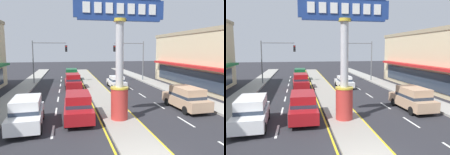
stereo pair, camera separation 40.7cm
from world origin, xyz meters
TOP-DOWN VIEW (x-y plane):
  - median_strip at (0.00, 18.00)m, footprint 2.31×52.00m
  - sidewalk_left at (-8.93, 16.00)m, footprint 2.36×60.00m
  - sidewalk_right at (8.93, 16.00)m, footprint 2.36×60.00m
  - lane_markings at (0.00, 16.65)m, footprint 9.05×52.00m
  - district_sign at (0.00, 5.96)m, footprint 6.08×1.24m
  - storefront_right at (15.54, 16.42)m, footprint 9.40×19.81m
  - traffic_light_left_side at (-6.39, 23.81)m, footprint 4.86×0.46m
  - traffic_light_right_side at (6.39, 23.56)m, footprint 4.86×0.46m
  - suv_near_right_lane at (-2.80, 26.46)m, footprint 1.99×4.61m
  - suv_far_right_lane at (-2.80, 6.83)m, footprint 2.00×4.62m
  - suv_near_left_lane at (-6.11, 5.99)m, footprint 2.14×4.69m
  - suv_mid_left_lane at (6.11, 7.62)m, footprint 2.09×4.67m
  - suv_far_left_oncoming at (-2.81, 19.19)m, footprint 2.10×4.67m
  - sedan_kerb_right at (2.80, 18.87)m, footprint 1.90×4.33m

SIDE VIEW (x-z plane):
  - lane_markings at x=0.00m, z-range 0.00..0.01m
  - median_strip at x=0.00m, z-range 0.00..0.14m
  - sidewalk_left at x=-8.93m, z-range 0.00..0.18m
  - sidewalk_right at x=8.93m, z-range 0.00..0.18m
  - sedan_kerb_right at x=2.80m, z-range 0.02..1.55m
  - suv_near_right_lane at x=-2.80m, z-range 0.03..1.93m
  - suv_far_right_lane at x=-2.80m, z-range 0.03..1.93m
  - suv_near_left_lane at x=-6.11m, z-range 0.03..1.93m
  - suv_mid_left_lane at x=6.11m, z-range 0.03..1.93m
  - suv_far_left_oncoming at x=-2.81m, z-range 0.03..1.93m
  - storefront_right at x=15.54m, z-range 0.00..7.31m
  - district_sign at x=0.00m, z-range 0.08..8.32m
  - traffic_light_left_side at x=-6.39m, z-range 1.15..7.35m
  - traffic_light_right_side at x=6.39m, z-range 1.15..7.35m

